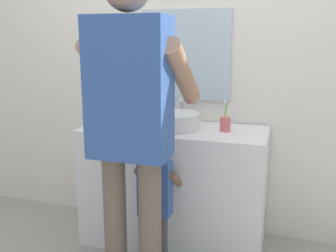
% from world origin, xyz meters
% --- Properties ---
extents(back_wall, '(4.40, 0.10, 2.70)m').
position_xyz_m(back_wall, '(0.00, 0.62, 1.35)').
color(back_wall, silver).
rests_on(back_wall, ground).
extents(vanity_cabinet, '(1.24, 0.54, 0.83)m').
position_xyz_m(vanity_cabinet, '(0.00, 0.30, 0.42)').
color(vanity_cabinet, white).
rests_on(vanity_cabinet, ground).
extents(sink_basin, '(0.34, 0.34, 0.11)m').
position_xyz_m(sink_basin, '(0.00, 0.28, 0.89)').
color(sink_basin, silver).
rests_on(sink_basin, vanity_cabinet).
extents(faucet, '(0.18, 0.14, 0.18)m').
position_xyz_m(faucet, '(0.00, 0.49, 0.92)').
color(faucet, '#B7BABF').
rests_on(faucet, vanity_cabinet).
extents(toothbrush_cup, '(0.07, 0.07, 0.21)m').
position_xyz_m(toothbrush_cup, '(0.34, 0.31, 0.89)').
color(toothbrush_cup, '#D86666').
rests_on(toothbrush_cup, vanity_cabinet).
extents(soap_bottle, '(0.06, 0.06, 0.16)m').
position_xyz_m(soap_bottle, '(-0.30, 0.37, 0.90)').
color(soap_bottle, '#66B2D1').
rests_on(soap_bottle, vanity_cabinet).
extents(child_toddler, '(0.26, 0.26, 0.85)m').
position_xyz_m(child_toddler, '(0.00, -0.10, 0.51)').
color(child_toddler, '#47474C').
rests_on(child_toddler, ground).
extents(adult_parent, '(0.55, 0.58, 1.79)m').
position_xyz_m(adult_parent, '(-0.05, -0.34, 1.07)').
color(adult_parent, '#6B5B4C').
rests_on(adult_parent, ground).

